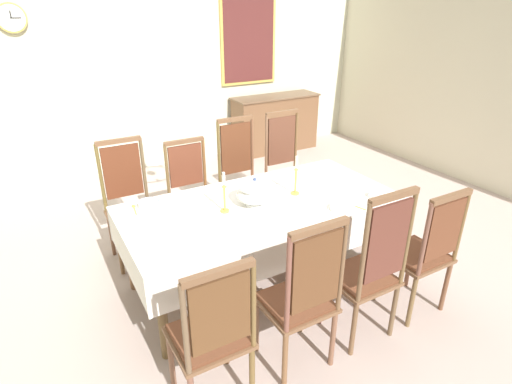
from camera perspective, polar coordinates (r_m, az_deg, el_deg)
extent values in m
cube|color=#BEA9A1|center=(3.97, -1.17, -10.29)|extent=(7.16, 6.04, 0.04)
cube|color=beige|center=(6.16, -15.68, 17.82)|extent=(7.16, 0.08, 3.22)
cylinder|color=brown|center=(2.93, -12.85, -16.22)|extent=(0.07, 0.07, 0.73)
cylinder|color=brown|center=(3.85, 17.43, -5.96)|extent=(0.07, 0.07, 0.73)
cylinder|color=brown|center=(3.63, -17.08, -7.93)|extent=(0.07, 0.07, 0.73)
cylinder|color=brown|center=(4.40, 9.37, -1.07)|extent=(0.07, 0.07, 0.73)
cube|color=brown|center=(3.41, 0.77, -2.57)|extent=(2.11, 0.95, 0.08)
cube|color=brown|center=(3.38, 0.77, -1.75)|extent=(2.23, 1.07, 0.03)
cube|color=white|center=(3.38, 0.78, -1.49)|extent=(2.25, 1.09, 0.00)
cube|color=white|center=(3.06, 5.89, -7.99)|extent=(2.25, 0.00, 0.31)
cube|color=white|center=(3.87, -3.24, -0.50)|extent=(2.25, 0.00, 0.31)
cube|color=white|center=(3.12, -17.53, -8.48)|extent=(0.00, 1.09, 0.31)
cube|color=white|center=(4.07, 14.52, 0.01)|extent=(0.00, 1.09, 0.31)
cylinder|color=brown|center=(2.83, -11.66, -21.70)|extent=(0.04, 0.04, 0.46)
cylinder|color=brown|center=(2.92, -4.18, -19.39)|extent=(0.04, 0.04, 0.46)
cylinder|color=brown|center=(2.70, -0.55, -24.08)|extent=(0.04, 0.04, 0.46)
cube|color=brown|center=(2.58, -6.55, -19.36)|extent=(0.44, 0.42, 0.03)
cube|color=brown|center=(2.56, -6.57, -18.96)|extent=(0.40, 0.38, 0.02)
cylinder|color=brown|center=(2.20, -9.76, -18.41)|extent=(0.03, 0.03, 0.57)
cylinder|color=brown|center=(2.31, -0.37, -15.40)|extent=(0.03, 0.03, 0.57)
cube|color=brown|center=(2.23, -4.93, -16.38)|extent=(0.34, 0.02, 0.43)
cube|color=brown|center=(2.07, -5.19, -11.03)|extent=(0.40, 0.04, 0.04)
cylinder|color=brown|center=(3.98, -12.96, -6.67)|extent=(0.04, 0.04, 0.46)
cylinder|color=brown|center=(3.91, -18.30, -7.94)|extent=(0.04, 0.04, 0.46)
cylinder|color=brown|center=(4.28, -14.42, -4.44)|extent=(0.04, 0.04, 0.46)
cylinder|color=brown|center=(4.22, -19.38, -5.56)|extent=(0.04, 0.04, 0.46)
cube|color=brown|center=(3.98, -16.67, -3.13)|extent=(0.44, 0.42, 0.03)
cube|color=brown|center=(3.97, -16.72, -2.82)|extent=(0.40, 0.38, 0.02)
cylinder|color=brown|center=(4.05, -15.25, 2.83)|extent=(0.03, 0.03, 0.65)
cylinder|color=brown|center=(3.98, -20.63, 1.72)|extent=(0.03, 0.03, 0.65)
cube|color=brown|center=(4.00, -17.98, 2.71)|extent=(0.34, 0.02, 0.50)
cube|color=brown|center=(3.91, -18.54, 6.71)|extent=(0.40, 0.04, 0.04)
cylinder|color=brown|center=(3.00, 0.05, -17.90)|extent=(0.04, 0.04, 0.46)
cylinder|color=brown|center=(3.15, 6.30, -15.50)|extent=(0.04, 0.04, 0.46)
cylinder|color=brown|center=(2.78, 4.01, -22.24)|extent=(0.04, 0.04, 0.46)
cylinder|color=brown|center=(2.95, 10.57, -19.29)|extent=(0.04, 0.04, 0.46)
cube|color=brown|center=(2.80, 5.44, -15.09)|extent=(0.44, 0.42, 0.03)
cube|color=brown|center=(2.79, 5.47, -14.70)|extent=(0.40, 0.38, 0.02)
cylinder|color=brown|center=(2.38, 4.45, -12.93)|extent=(0.03, 0.03, 0.65)
cylinder|color=brown|center=(2.58, 11.80, -10.10)|extent=(0.03, 0.03, 0.65)
cube|color=brown|center=(2.46, 8.34, -10.87)|extent=(0.34, 0.02, 0.49)
cube|color=brown|center=(2.30, 8.78, -4.95)|extent=(0.40, 0.04, 0.04)
cylinder|color=brown|center=(4.15, -4.88, -4.64)|extent=(0.04, 0.04, 0.46)
cylinder|color=brown|center=(4.03, -9.80, -5.89)|extent=(0.04, 0.04, 0.46)
cylinder|color=brown|center=(4.44, -6.84, -2.65)|extent=(0.04, 0.04, 0.46)
cylinder|color=brown|center=(4.33, -11.47, -3.75)|extent=(0.04, 0.04, 0.46)
cube|color=brown|center=(4.13, -8.44, -1.27)|extent=(0.44, 0.42, 0.03)
cube|color=brown|center=(4.11, -8.47, -0.96)|extent=(0.40, 0.38, 0.02)
cylinder|color=brown|center=(4.24, -7.19, 3.80)|extent=(0.03, 0.03, 0.55)
cylinder|color=brown|center=(4.12, -12.19, 2.79)|extent=(0.03, 0.03, 0.55)
cube|color=brown|center=(4.17, -9.68, 3.66)|extent=(0.34, 0.02, 0.42)
cube|color=brown|center=(4.08, -9.93, 6.92)|extent=(0.40, 0.04, 0.04)
cylinder|color=brown|center=(3.24, 8.99, -14.40)|extent=(0.04, 0.04, 0.46)
cylinder|color=brown|center=(3.45, 14.09, -12.18)|extent=(0.04, 0.04, 0.46)
cylinder|color=brown|center=(3.04, 13.33, -17.94)|extent=(0.04, 0.04, 0.46)
cylinder|color=brown|center=(3.26, 18.49, -15.26)|extent=(0.04, 0.04, 0.46)
cube|color=brown|center=(3.10, 14.19, -11.44)|extent=(0.44, 0.42, 0.03)
cube|color=brown|center=(3.08, 14.24, -11.07)|extent=(0.40, 0.38, 0.02)
cylinder|color=brown|center=(2.67, 14.67, -8.37)|extent=(0.03, 0.03, 0.71)
cylinder|color=brown|center=(2.92, 20.29, -6.05)|extent=(0.03, 0.03, 0.71)
cube|color=brown|center=(2.77, 17.71, -6.54)|extent=(0.34, 0.02, 0.54)
cube|color=brown|center=(2.63, 18.60, -0.53)|extent=(0.40, 0.04, 0.04)
cylinder|color=brown|center=(4.38, 1.78, -2.89)|extent=(0.04, 0.04, 0.46)
cylinder|color=brown|center=(4.22, -2.66, -4.07)|extent=(0.04, 0.04, 0.46)
cylinder|color=brown|center=(4.66, -0.51, -1.11)|extent=(0.04, 0.04, 0.46)
cylinder|color=brown|center=(4.51, -4.74, -2.14)|extent=(0.04, 0.04, 0.46)
cube|color=brown|center=(4.33, -1.56, 0.31)|extent=(0.44, 0.42, 0.03)
cube|color=brown|center=(4.32, -1.57, 0.61)|extent=(0.40, 0.38, 0.02)
cylinder|color=brown|center=(4.44, -0.54, 5.98)|extent=(0.03, 0.03, 0.70)
cylinder|color=brown|center=(4.28, -5.14, 5.13)|extent=(0.03, 0.03, 0.70)
cube|color=#5B311C|center=(4.34, -2.81, 6.00)|extent=(0.34, 0.02, 0.53)
cube|color=brown|center=(4.25, -2.90, 10.03)|extent=(0.40, 0.04, 0.04)
cylinder|color=brown|center=(3.56, 16.35, -11.15)|extent=(0.04, 0.04, 0.46)
cylinder|color=brown|center=(3.81, 20.46, -9.23)|extent=(0.04, 0.04, 0.46)
cylinder|color=brown|center=(3.38, 20.72, -14.03)|extent=(0.04, 0.04, 0.46)
cylinder|color=brown|center=(3.64, 24.73, -11.76)|extent=(0.04, 0.04, 0.46)
cube|color=brown|center=(3.46, 21.17, -8.26)|extent=(0.44, 0.42, 0.03)
cube|color=brown|center=(3.45, 21.23, -7.92)|extent=(0.40, 0.38, 0.02)
cylinder|color=brown|center=(3.08, 22.29, -6.22)|extent=(0.03, 0.03, 0.58)
cylinder|color=brown|center=(3.37, 26.53, -4.32)|extent=(0.03, 0.03, 0.58)
cube|color=brown|center=(3.21, 24.60, -4.79)|extent=(0.34, 0.02, 0.44)
cube|color=brown|center=(3.10, 25.43, -0.60)|extent=(0.40, 0.04, 0.04)
cylinder|color=brown|center=(4.67, 7.75, -1.28)|extent=(0.04, 0.04, 0.46)
cylinder|color=brown|center=(4.47, 3.84, -2.34)|extent=(0.04, 0.04, 0.46)
cylinder|color=brown|center=(4.93, 5.27, 0.31)|extent=(0.04, 0.04, 0.46)
cylinder|color=brown|center=(4.74, 1.47, -0.62)|extent=(0.04, 0.04, 0.46)
cube|color=brown|center=(4.60, 4.69, 1.74)|extent=(0.44, 0.42, 0.03)
cube|color=brown|center=(4.59, 4.70, 2.03)|extent=(0.40, 0.38, 0.02)
cylinder|color=brown|center=(4.73, 5.53, 7.02)|extent=(0.03, 0.03, 0.70)
cylinder|color=brown|center=(4.52, 1.43, 6.31)|extent=(0.03, 0.03, 0.70)
cube|color=brown|center=(4.61, 3.54, 7.09)|extent=(0.34, 0.02, 0.53)
cube|color=brown|center=(4.53, 3.64, 10.88)|extent=(0.40, 0.04, 0.04)
cylinder|color=white|center=(3.34, -0.17, -1.54)|extent=(0.16, 0.16, 0.02)
ellipsoid|color=white|center=(3.31, -0.18, -0.37)|extent=(0.29, 0.29, 0.13)
ellipsoid|color=white|center=(3.28, -0.18, 0.83)|extent=(0.26, 0.26, 0.10)
sphere|color=#3B4E7B|center=(3.26, -0.18, 1.73)|extent=(0.03, 0.03, 0.03)
cylinder|color=gold|center=(3.23, -4.32, -2.60)|extent=(0.07, 0.07, 0.02)
cylinder|color=gold|center=(3.19, -4.38, -0.87)|extent=(0.02, 0.02, 0.20)
cone|color=gold|center=(3.14, -4.44, 0.87)|extent=(0.04, 0.04, 0.02)
cylinder|color=silver|center=(3.12, -4.48, 1.88)|extent=(0.02, 0.02, 0.10)
cylinder|color=gold|center=(3.53, 5.43, -0.17)|extent=(0.07, 0.07, 0.02)
cylinder|color=gold|center=(3.49, 5.51, 1.52)|extent=(0.02, 0.02, 0.21)
cone|color=gold|center=(3.45, 5.58, 3.22)|extent=(0.04, 0.04, 0.02)
cylinder|color=silver|center=(3.43, 5.62, 4.16)|extent=(0.02, 0.02, 0.10)
cylinder|color=white|center=(3.42, -14.61, -1.58)|extent=(0.17, 0.17, 0.04)
cylinder|color=white|center=(3.41, -14.63, -1.49)|extent=(0.14, 0.14, 0.03)
torus|color=#3B4E7B|center=(3.41, -14.65, -1.30)|extent=(0.17, 0.17, 0.01)
cylinder|color=white|center=(3.32, 11.84, -2.13)|extent=(0.20, 0.20, 0.04)
cylinder|color=white|center=(3.32, 11.85, -2.04)|extent=(0.16, 0.16, 0.03)
torus|color=#3B4E7B|center=(3.31, 11.86, -1.89)|extent=(0.19, 0.19, 0.01)
cylinder|color=white|center=(3.61, 16.37, -0.43)|extent=(0.15, 0.15, 0.03)
cylinder|color=white|center=(3.61, 16.38, -0.36)|extent=(0.12, 0.12, 0.02)
torus|color=#3B4E7B|center=(3.60, 16.39, -0.24)|extent=(0.14, 0.14, 0.01)
cube|color=gold|center=(3.37, -16.37, -2.51)|extent=(0.03, 0.14, 0.00)
ellipsoid|color=gold|center=(3.44, -16.57, -1.89)|extent=(0.03, 0.05, 0.01)
cube|color=gold|center=(3.39, 13.95, -2.04)|extent=(0.05, 0.14, 0.00)
ellipsoid|color=gold|center=(3.43, 12.76, -1.58)|extent=(0.03, 0.05, 0.01)
cube|color=brown|center=(6.87, 2.67, 9.35)|extent=(1.40, 0.44, 0.88)
cube|color=brown|center=(6.77, 2.75, 13.05)|extent=(1.44, 0.48, 0.02)
cube|color=brown|center=(7.24, 4.10, 10.11)|extent=(0.59, 0.01, 0.70)
cube|color=brown|center=(6.89, -0.84, 9.42)|extent=(0.59, 0.01, 0.70)
cylinder|color=#D1B251|center=(5.86, -30.76, 19.99)|extent=(0.33, 0.05, 0.33)
cylinder|color=white|center=(5.83, -30.75, 19.98)|extent=(0.29, 0.01, 0.29)
cube|color=black|center=(5.83, -30.83, 20.33)|extent=(0.01, 0.00, 0.08)
cube|color=black|center=(5.83, -30.30, 20.07)|extent=(0.12, 0.00, 0.01)
cube|color=#D1B251|center=(6.70, -1.07, 20.09)|extent=(0.94, 0.04, 1.26)
cube|color=#582625|center=(6.68, -0.97, 20.08)|extent=(0.86, 0.01, 1.18)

